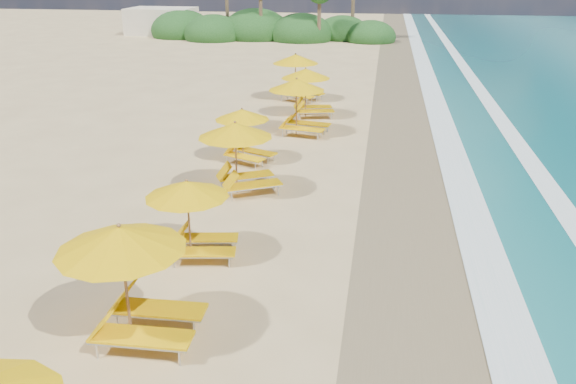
% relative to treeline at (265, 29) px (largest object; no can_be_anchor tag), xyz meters
% --- Properties ---
extents(ground, '(160.00, 160.00, 0.00)m').
position_rel_treeline_xyz_m(ground, '(9.94, -45.51, -1.00)').
color(ground, tan).
rests_on(ground, ground).
extents(wet_sand, '(4.00, 160.00, 0.01)m').
position_rel_treeline_xyz_m(wet_sand, '(13.94, -45.51, -0.99)').
color(wet_sand, olive).
rests_on(wet_sand, ground).
extents(surf_foam, '(4.00, 160.00, 0.01)m').
position_rel_treeline_xyz_m(surf_foam, '(16.64, -45.51, -0.97)').
color(surf_foam, white).
rests_on(surf_foam, ground).
extents(station_3, '(2.89, 2.68, 2.65)m').
position_rel_treeline_xyz_m(station_3, '(7.74, -51.31, 0.49)').
color(station_3, olive).
rests_on(station_3, ground).
extents(station_4, '(2.65, 2.52, 2.23)m').
position_rel_treeline_xyz_m(station_4, '(7.80, -47.57, 0.25)').
color(station_4, olive).
rests_on(station_4, ground).
extents(station_5, '(3.37, 3.37, 2.53)m').
position_rel_treeline_xyz_m(station_5, '(7.89, -42.72, 0.42)').
color(station_5, olive).
rests_on(station_5, ground).
extents(station_6, '(2.83, 2.81, 2.17)m').
position_rel_treeline_xyz_m(station_6, '(7.28, -39.49, 0.22)').
color(station_6, olive).
rests_on(station_6, ground).
extents(station_7, '(3.13, 2.99, 2.60)m').
position_rel_treeline_xyz_m(station_7, '(8.82, -35.18, 0.46)').
color(station_7, olive).
rests_on(station_7, ground).
extents(station_8, '(3.10, 2.99, 2.53)m').
position_rel_treeline_xyz_m(station_8, '(8.78, -31.83, 0.42)').
color(station_8, olive).
rests_on(station_8, ground).
extents(station_9, '(3.53, 3.53, 2.67)m').
position_rel_treeline_xyz_m(station_9, '(7.68, -28.18, 0.50)').
color(station_9, olive).
rests_on(station_9, ground).
extents(treeline, '(25.80, 8.80, 9.74)m').
position_rel_treeline_xyz_m(treeline, '(0.00, 0.00, 0.00)').
color(treeline, '#163D14').
rests_on(treeline, ground).
extents(beach_building, '(7.00, 5.00, 2.80)m').
position_rel_treeline_xyz_m(beach_building, '(-12.06, 2.49, 0.40)').
color(beach_building, beige).
rests_on(beach_building, ground).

